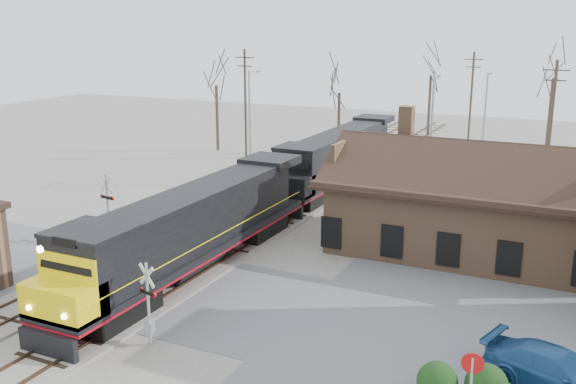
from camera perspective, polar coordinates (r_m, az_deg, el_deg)
name	(u,v)px	position (r m, az deg, el deg)	size (l,w,h in m)	color
ground	(166,288)	(32.39, -10.78, -8.41)	(140.00, 140.00, 0.00)	#A09B91
road	(166,288)	(32.38, -10.78, -8.39)	(60.00, 9.00, 0.03)	#5C5C61
parking_lot	(567,327)	(30.47, 23.57, -10.92)	(22.00, 26.00, 0.03)	#5C5C61
track_main	(295,210)	(44.57, 0.64, -1.64)	(3.40, 90.00, 0.24)	#A09B91
track_siding	(239,203)	(46.57, -4.38, -0.97)	(3.40, 90.00, 0.24)	#A09B91
depot	(464,210)	(37.69, 15.41, -1.51)	(15.20, 9.31, 7.90)	#886246
locomotive_lead	(187,231)	(33.07, -8.95, -3.44)	(3.05, 20.40, 4.53)	black
locomotive_trailing	(336,158)	(50.86, 4.31, 3.04)	(3.05, 20.40, 4.29)	black
crossbuck_near	(148,306)	(26.47, -12.30, -9.90)	(0.99, 0.33, 3.52)	#A5A8AD
crossbuck_far	(108,210)	(39.49, -15.70, -1.52)	(1.17, 0.31, 4.13)	#A5A8AD
do_not_enter_sign	(472,375)	(22.09, 16.01, -15.36)	(0.73, 0.17, 2.46)	#A5A8AD
parked_car	(558,372)	(25.15, 22.89, -14.53)	(2.11, 5.19, 1.51)	navy
hedge_a	(437,382)	(23.41, 13.12, -16.11)	(1.41, 1.41, 1.41)	black
streetlight_a	(251,122)	(51.25, -3.34, 6.24)	(0.25, 2.04, 9.14)	#A5A8AD
streetlight_b	(432,128)	(49.60, 12.67, 5.57)	(0.25, 2.04, 9.03)	#A5A8AD
streetlight_c	(485,116)	(59.61, 17.11, 6.51)	(0.25, 2.04, 8.56)	#A5A8AD
utility_pole_a	(245,102)	(62.12, -3.81, 8.00)	(2.00, 0.24, 10.41)	#382D23
utility_pole_b	(471,97)	(72.14, 15.97, 8.16)	(2.00, 0.24, 9.86)	#382D23
utility_pole_c	(551,120)	(55.65, 22.36, 5.93)	(2.00, 0.24, 9.93)	#382D23
tree_a	(216,74)	(66.02, -6.42, 10.34)	(4.44, 4.44, 10.89)	#382D23
tree_b	(340,83)	(64.65, 4.61, 9.64)	(4.02, 4.02, 9.85)	#382D23
tree_c	(431,66)	(76.43, 12.63, 10.88)	(4.62, 4.62, 11.31)	#382D23
tree_d	(555,65)	(68.33, 22.62, 10.37)	(5.05, 5.05, 12.36)	#382D23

